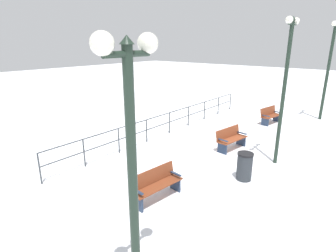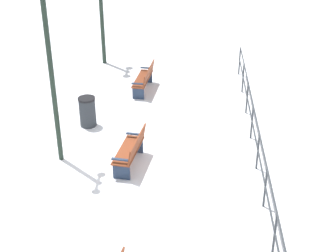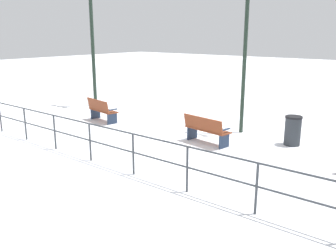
{
  "view_description": "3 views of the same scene",
  "coord_description": "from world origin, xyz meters",
  "px_view_note": "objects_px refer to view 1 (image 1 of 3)",
  "views": [
    {
      "loc": [
        4.5,
        -9.74,
        4.21
      ],
      "look_at": [
        -2.28,
        -1.38,
        0.89
      ],
      "focal_mm": 29.09,
      "sensor_mm": 36.0,
      "label": 1
    },
    {
      "loc": [
        -1.62,
        11.01,
        7.1
      ],
      "look_at": [
        -1.03,
        -0.25,
        1.04
      ],
      "focal_mm": 54.03,
      "sensor_mm": 36.0,
      "label": 2
    },
    {
      "loc": [
        -9.22,
        -5.79,
        3.33
      ],
      "look_at": [
        -1.26,
        0.58,
        0.71
      ],
      "focal_mm": 38.85,
      "sensor_mm": 36.0,
      "label": 3
    }
  ],
  "objects_px": {
    "lamppost_near": "(131,136)",
    "lamppost_far": "(330,60)",
    "bench_second": "(231,138)",
    "lamppost_middle": "(286,77)",
    "trash_bin": "(245,166)",
    "bench_nearest": "(156,184)",
    "bench_third": "(270,115)"
  },
  "relations": [
    {
      "from": "bench_third",
      "to": "trash_bin",
      "type": "distance_m",
      "value": 7.03
    },
    {
      "from": "lamppost_near",
      "to": "lamppost_far",
      "type": "distance_m",
      "value": 14.65
    },
    {
      "from": "bench_nearest",
      "to": "bench_third",
      "type": "height_order",
      "value": "bench_third"
    },
    {
      "from": "bench_second",
      "to": "lamppost_far",
      "type": "relative_size",
      "value": 0.3
    },
    {
      "from": "bench_nearest",
      "to": "lamppost_far",
      "type": "bearing_deg",
      "value": 87.81
    },
    {
      "from": "bench_second",
      "to": "lamppost_far",
      "type": "bearing_deg",
      "value": 84.34
    },
    {
      "from": "lamppost_near",
      "to": "trash_bin",
      "type": "distance_m",
      "value": 5.72
    },
    {
      "from": "lamppost_far",
      "to": "trash_bin",
      "type": "xyz_separation_m",
      "value": [
        -0.36,
        -9.51,
        -2.83
      ]
    },
    {
      "from": "lamppost_far",
      "to": "lamppost_middle",
      "type": "bearing_deg",
      "value": -90.0
    },
    {
      "from": "lamppost_middle",
      "to": "trash_bin",
      "type": "distance_m",
      "value": 3.3
    },
    {
      "from": "bench_third",
      "to": "lamppost_near",
      "type": "height_order",
      "value": "lamppost_near"
    },
    {
      "from": "lamppost_near",
      "to": "lamppost_middle",
      "type": "distance_m",
      "value": 7.05
    },
    {
      "from": "bench_second",
      "to": "bench_nearest",
      "type": "bearing_deg",
      "value": -80.13
    },
    {
      "from": "bench_third",
      "to": "lamppost_middle",
      "type": "bearing_deg",
      "value": -58.26
    },
    {
      "from": "lamppost_far",
      "to": "trash_bin",
      "type": "bearing_deg",
      "value": -92.18
    },
    {
      "from": "bench_nearest",
      "to": "lamppost_near",
      "type": "distance_m",
      "value": 3.98
    },
    {
      "from": "lamppost_near",
      "to": "trash_bin",
      "type": "height_order",
      "value": "lamppost_near"
    },
    {
      "from": "lamppost_near",
      "to": "trash_bin",
      "type": "xyz_separation_m",
      "value": [
        -0.36,
        5.13,
        -2.49
      ]
    },
    {
      "from": "bench_third",
      "to": "trash_bin",
      "type": "xyz_separation_m",
      "value": [
        1.59,
        -6.85,
        0.0
      ]
    },
    {
      "from": "bench_third",
      "to": "lamppost_middle",
      "type": "height_order",
      "value": "lamppost_middle"
    },
    {
      "from": "lamppost_near",
      "to": "lamppost_far",
      "type": "height_order",
      "value": "lamppost_far"
    },
    {
      "from": "bench_nearest",
      "to": "lamppost_near",
      "type": "bearing_deg",
      "value": -48.12
    },
    {
      "from": "bench_second",
      "to": "trash_bin",
      "type": "height_order",
      "value": "trash_bin"
    },
    {
      "from": "lamppost_near",
      "to": "lamppost_far",
      "type": "bearing_deg",
      "value": 90.0
    },
    {
      "from": "bench_nearest",
      "to": "bench_third",
      "type": "relative_size",
      "value": 1.11
    },
    {
      "from": "bench_second",
      "to": "trash_bin",
      "type": "xyz_separation_m",
      "value": [
        1.54,
        -2.12,
        -0.0
      ]
    },
    {
      "from": "bench_nearest",
      "to": "lamppost_middle",
      "type": "bearing_deg",
      "value": 74.51
    },
    {
      "from": "lamppost_near",
      "to": "lamppost_middle",
      "type": "relative_size",
      "value": 0.87
    },
    {
      "from": "bench_third",
      "to": "lamppost_near",
      "type": "bearing_deg",
      "value": -70.55
    },
    {
      "from": "bench_second",
      "to": "lamppost_near",
      "type": "xyz_separation_m",
      "value": [
        1.9,
        -7.25,
        2.49
      ]
    },
    {
      "from": "trash_bin",
      "to": "bench_nearest",
      "type": "bearing_deg",
      "value": -118.95
    },
    {
      "from": "bench_nearest",
      "to": "lamppost_far",
      "type": "relative_size",
      "value": 0.31
    }
  ]
}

